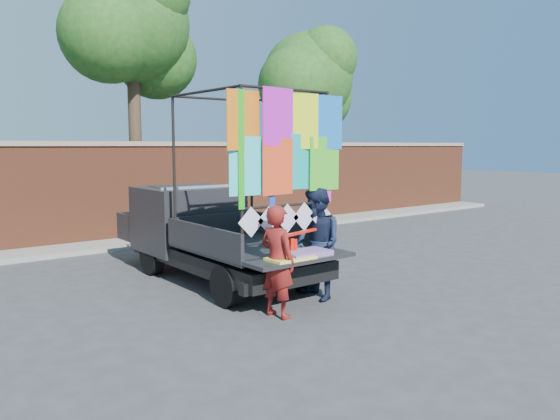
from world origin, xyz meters
TOP-DOWN VIEW (x-y plane):
  - ground at (0.00, 0.00)m, footprint 90.00×90.00m
  - brick_wall at (0.00, 7.00)m, footprint 30.00×0.45m
  - curb at (0.00, 6.30)m, footprint 30.00×1.20m
  - tree_mid at (1.02, 8.12)m, footprint 4.20×3.30m
  - tree_right at (7.52, 8.12)m, footprint 4.20×3.30m
  - pickup_truck at (-0.18, 2.39)m, footprint 2.13×5.35m
  - woman at (-0.64, -0.60)m, footprint 0.50×0.67m
  - man at (0.44, -0.25)m, footprint 0.84×1.00m
  - streamer_bundle at (-0.21, -0.43)m, footprint 0.95×0.32m

SIDE VIEW (x-z plane):
  - ground at x=0.00m, z-range 0.00..0.00m
  - curb at x=0.00m, z-range 0.00..0.12m
  - woman at x=-0.64m, z-range 0.00..1.66m
  - pickup_truck at x=-0.18m, z-range -0.83..2.53m
  - man at x=0.44m, z-range 0.00..1.83m
  - streamer_bundle at x=-0.21m, z-range 0.64..1.31m
  - brick_wall at x=0.00m, z-range 0.02..2.63m
  - tree_right at x=7.52m, z-range 1.44..8.06m
  - tree_mid at x=1.02m, z-range 1.83..9.56m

